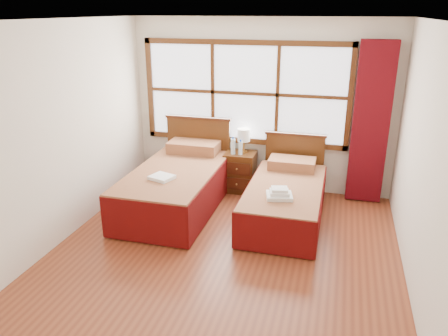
# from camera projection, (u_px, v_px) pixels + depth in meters

# --- Properties ---
(floor) EXTENTS (4.50, 4.50, 0.00)m
(floor) POSITION_uv_depth(u_px,v_px,m) (222.00, 257.00, 5.04)
(floor) COLOR brown
(floor) RESTS_ON ground
(ceiling) EXTENTS (4.50, 4.50, 0.00)m
(ceiling) POSITION_uv_depth(u_px,v_px,m) (221.00, 20.00, 4.15)
(ceiling) COLOR white
(ceiling) RESTS_ON wall_back
(wall_back) EXTENTS (4.00, 0.00, 4.00)m
(wall_back) POSITION_uv_depth(u_px,v_px,m) (261.00, 107.00, 6.63)
(wall_back) COLOR silver
(wall_back) RESTS_ON floor
(wall_left) EXTENTS (0.00, 4.50, 4.50)m
(wall_left) POSITION_uv_depth(u_px,v_px,m) (57.00, 136.00, 5.09)
(wall_left) COLOR silver
(wall_left) RESTS_ON floor
(wall_right) EXTENTS (0.00, 4.50, 4.50)m
(wall_right) POSITION_uv_depth(u_px,v_px,m) (426.00, 167.00, 4.10)
(wall_right) COLOR silver
(wall_right) RESTS_ON floor
(window) EXTENTS (3.16, 0.06, 1.56)m
(window) POSITION_uv_depth(u_px,v_px,m) (245.00, 93.00, 6.59)
(window) COLOR white
(window) RESTS_ON wall_back
(curtain) EXTENTS (0.50, 0.16, 2.30)m
(curtain) POSITION_uv_depth(u_px,v_px,m) (371.00, 124.00, 6.16)
(curtain) COLOR #5E0910
(curtain) RESTS_ON wall_back
(bed_left) EXTENTS (1.14, 2.20, 1.11)m
(bed_left) POSITION_uv_depth(u_px,v_px,m) (178.00, 184.00, 6.25)
(bed_left) COLOR #401C0D
(bed_left) RESTS_ON floor
(bed_right) EXTENTS (0.98, 2.00, 0.95)m
(bed_right) POSITION_uv_depth(u_px,v_px,m) (285.00, 198.00, 5.89)
(bed_right) COLOR #401C0D
(bed_right) RESTS_ON floor
(nightstand) EXTENTS (0.46, 0.46, 0.62)m
(nightstand) POSITION_uv_depth(u_px,v_px,m) (240.00, 172.00, 6.80)
(nightstand) COLOR #4C2810
(nightstand) RESTS_ON floor
(towels_left) EXTENTS (0.35, 0.33, 0.05)m
(towels_left) POSITION_uv_depth(u_px,v_px,m) (162.00, 177.00, 5.74)
(towels_left) COLOR white
(towels_left) RESTS_ON bed_left
(towels_right) EXTENTS (0.36, 0.34, 0.13)m
(towels_right) POSITION_uv_depth(u_px,v_px,m) (279.00, 194.00, 5.36)
(towels_right) COLOR white
(towels_right) RESTS_ON bed_right
(lamp) EXTENTS (0.19, 0.19, 0.37)m
(lamp) POSITION_uv_depth(u_px,v_px,m) (244.00, 136.00, 6.64)
(lamp) COLOR #BE893D
(lamp) RESTS_ON nightstand
(bottle_near) EXTENTS (0.07, 0.07, 0.27)m
(bottle_near) POSITION_uv_depth(u_px,v_px,m) (233.00, 146.00, 6.61)
(bottle_near) COLOR #C1E4F9
(bottle_near) RESTS_ON nightstand
(bottle_far) EXTENTS (0.06, 0.06, 0.23)m
(bottle_far) POSITION_uv_depth(u_px,v_px,m) (240.00, 148.00, 6.59)
(bottle_far) COLOR #C1E4F9
(bottle_far) RESTS_ON nightstand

